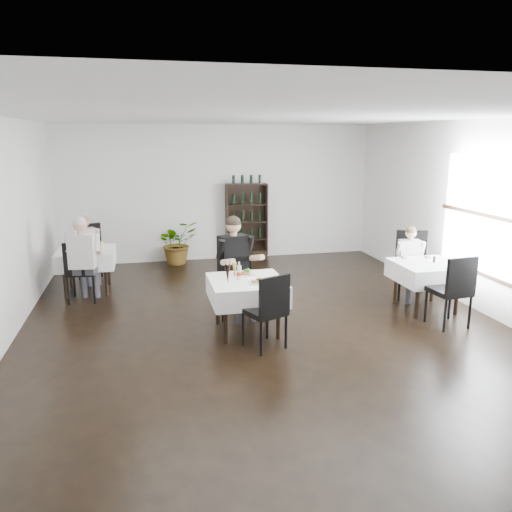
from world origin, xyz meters
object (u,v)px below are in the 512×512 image
Objects in this scene: potted_tree at (177,242)px; wine_shelf at (247,222)px; main_table at (247,290)px; diner_main at (236,259)px.

wine_shelf is at bearing 4.14° from potted_tree.
diner_main is at bearing 92.37° from main_table.
main_table is 4.26m from potted_tree.
main_table is at bearing -80.82° from potted_tree.
potted_tree is 0.61× the size of diner_main.
wine_shelf reaches higher than potted_tree.
diner_main is (0.65, -3.55, 0.43)m from potted_tree.
potted_tree is 3.64m from diner_main.
main_table is 0.66× the size of diner_main.
wine_shelf is at bearing 75.81° from diner_main.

